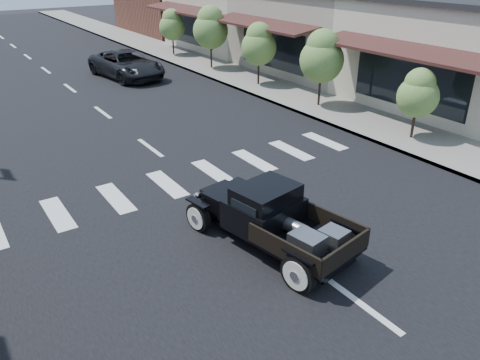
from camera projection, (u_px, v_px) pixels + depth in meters
ground at (269, 237)px, 11.42m from camera, size 120.00×120.00×0.00m
road at (82, 97)px, 22.62m from camera, size 14.00×80.00×0.02m
road_markings at (120, 125)px, 18.89m from camera, size 12.00×60.00×0.06m
sidewalk_right at (229, 73)px, 26.88m from camera, size 3.00×80.00×0.15m
storefront_mid at (339, 29)px, 27.71m from camera, size 10.00×9.00×4.50m
storefront_far at (252, 15)px, 34.44m from camera, size 10.00×9.00×4.50m
small_tree_a at (416, 105)px, 16.71m from camera, size 1.47×1.47×2.45m
small_tree_b at (321, 69)px, 20.30m from camera, size 1.90×1.90×3.17m
small_tree_c at (259, 55)px, 23.77m from camera, size 1.79×1.79×2.98m
small_tree_d at (211, 38)px, 27.24m from camera, size 2.04×2.04×3.39m
small_tree_e at (172, 33)px, 31.09m from camera, size 1.70×1.70×2.83m
hotrod_pickup at (272, 217)px, 10.77m from camera, size 2.78×4.67×1.52m
second_car at (127, 65)px, 25.92m from camera, size 3.08×5.52×1.46m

